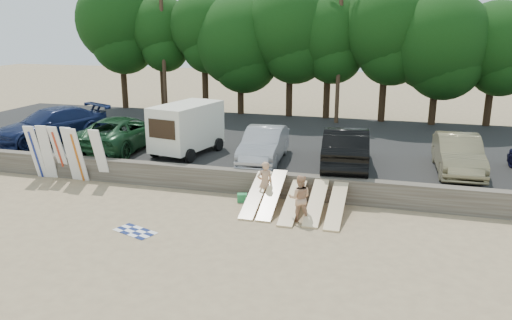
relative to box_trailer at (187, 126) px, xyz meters
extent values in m
plane|color=tan|center=(4.01, -5.95, -2.07)|extent=(120.00, 120.00, 0.00)
cube|color=#6B6356|center=(4.01, -2.95, -1.57)|extent=(44.00, 0.50, 1.00)
cube|color=#282828|center=(4.01, 4.55, -1.72)|extent=(44.00, 14.50, 0.70)
cylinder|color=#382616|center=(-10.14, 11.65, 0.79)|extent=(0.44, 0.44, 4.32)
sphere|color=#134413|center=(-10.14, 11.65, 5.01)|extent=(6.26, 6.26, 6.26)
cylinder|color=#382616|center=(-6.90, 11.65, 0.61)|extent=(0.44, 0.44, 3.97)
sphere|color=#134413|center=(-6.90, 11.65, 4.49)|extent=(4.53, 4.53, 4.53)
cylinder|color=#382616|center=(-3.61, 11.65, 0.65)|extent=(0.44, 0.44, 4.05)
sphere|color=#134413|center=(-3.61, 11.65, 4.62)|extent=(4.82, 4.82, 4.82)
cylinder|color=#382616|center=(-0.95, 11.65, 0.33)|extent=(0.44, 0.44, 3.41)
sphere|color=#134413|center=(-0.95, 11.65, 3.66)|extent=(6.31, 6.31, 6.31)
cylinder|color=#382616|center=(2.54, 11.65, 0.63)|extent=(0.44, 0.44, 4.01)
sphere|color=#134413|center=(2.54, 11.65, 4.55)|extent=(6.16, 6.16, 6.16)
cylinder|color=#382616|center=(5.12, 11.65, 0.51)|extent=(0.44, 0.44, 3.76)
sphere|color=#134413|center=(5.12, 11.65, 4.18)|extent=(5.17, 5.17, 5.17)
cylinder|color=#382616|center=(8.77, 11.40, 0.62)|extent=(0.44, 0.44, 3.99)
sphere|color=#134413|center=(8.77, 11.40, 4.51)|extent=(5.78, 5.78, 5.78)
cylinder|color=#382616|center=(11.89, 11.12, 0.36)|extent=(0.44, 0.44, 3.46)
sphere|color=#134413|center=(11.89, 11.12, 3.74)|extent=(6.19, 6.19, 6.19)
cylinder|color=#382616|center=(15.17, 11.65, 0.31)|extent=(0.44, 0.44, 3.37)
sphere|color=#134413|center=(15.17, 11.65, 3.60)|extent=(5.15, 5.15, 5.15)
cylinder|color=#473321|center=(-5.99, 10.05, 3.13)|extent=(0.26, 0.26, 9.00)
cylinder|color=#473321|center=(6.01, 10.05, 3.13)|extent=(0.26, 0.26, 9.00)
cube|color=silver|center=(0.00, 0.01, 0.02)|extent=(2.65, 4.15, 2.12)
cube|color=black|center=(-0.38, -1.90, 0.21)|extent=(1.42, 0.32, 0.87)
cylinder|color=black|center=(-1.24, -1.02, -1.06)|extent=(0.31, 0.66, 0.63)
cylinder|color=black|center=(0.74, -1.42, -1.06)|extent=(0.31, 0.66, 0.63)
cylinder|color=black|center=(-0.74, 1.43, -1.06)|extent=(0.31, 0.66, 0.63)
cylinder|color=black|center=(1.24, 1.03, -1.06)|extent=(0.31, 0.66, 0.63)
imported|color=#131E45|center=(-8.09, 0.45, -0.48)|extent=(4.85, 6.67, 1.80)
imported|color=#13361C|center=(-3.60, 0.14, -0.54)|extent=(2.85, 6.01, 1.66)
imported|color=#A0A0A5|center=(3.96, -0.33, -0.59)|extent=(1.99, 4.87, 1.57)
imported|color=black|center=(7.68, -0.25, -0.47)|extent=(2.38, 5.61, 1.80)
imported|color=#7D724F|center=(12.35, 0.18, -0.57)|extent=(1.89, 4.95, 1.61)
cube|color=white|center=(-5.85, -3.59, -0.81)|extent=(0.54, 0.77, 2.52)
cube|color=white|center=(-5.34, -3.50, -0.80)|extent=(0.59, 0.71, 2.55)
cube|color=white|center=(-4.80, -3.33, -0.82)|extent=(0.52, 0.79, 2.51)
cube|color=white|center=(-4.04, -3.50, -0.80)|extent=(0.52, 0.67, 2.55)
cube|color=white|center=(-3.70, -3.56, -0.81)|extent=(0.51, 0.73, 2.53)
cube|color=white|center=(-2.67, -3.40, -0.82)|extent=(0.51, 0.80, 2.51)
cube|color=beige|center=(4.73, -4.44, -1.55)|extent=(0.56, 2.86, 1.05)
cube|color=beige|center=(5.39, -4.44, -1.49)|extent=(0.56, 2.81, 1.17)
cube|color=beige|center=(6.23, -4.64, -1.64)|extent=(0.56, 2.91, 0.87)
cube|color=beige|center=(7.09, -4.50, -1.57)|extent=(0.56, 2.87, 1.00)
cube|color=beige|center=(7.85, -4.59, -1.61)|extent=(0.56, 2.89, 0.93)
imported|color=tan|center=(4.96, -3.94, -1.21)|extent=(0.75, 0.67, 1.72)
imported|color=tan|center=(6.60, -5.26, -1.23)|extent=(0.92, 0.78, 1.69)
cube|color=#28934E|center=(4.03, -3.96, -1.91)|extent=(0.45, 0.39, 0.32)
cube|color=#D44718|center=(6.86, -3.55, -1.96)|extent=(0.34, 0.29, 0.22)
plane|color=white|center=(1.41, -7.81, -2.07)|extent=(1.92, 1.92, 0.00)
camera|label=1|loc=(9.69, -21.85, 4.76)|focal=35.00mm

